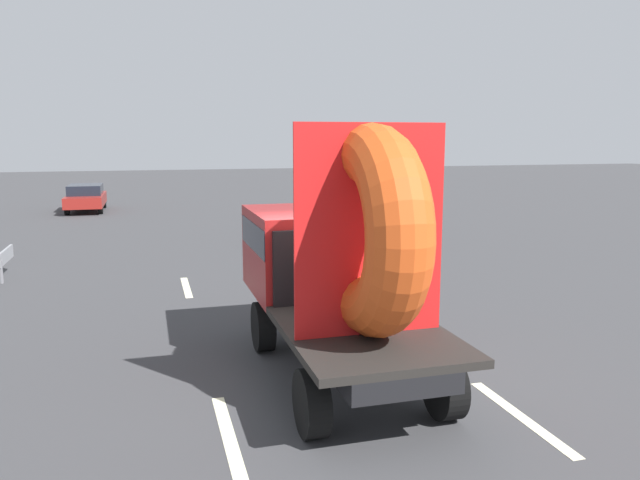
% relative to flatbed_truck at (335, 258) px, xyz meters
% --- Properties ---
extents(ground_plane, '(120.00, 120.00, 0.00)m').
position_rel_flatbed_truck_xyz_m(ground_plane, '(0.21, -0.20, -1.72)').
color(ground_plane, '#38383A').
extents(flatbed_truck, '(2.02, 4.99, 3.62)m').
position_rel_flatbed_truck_xyz_m(flatbed_truck, '(0.00, 0.00, 0.00)').
color(flatbed_truck, black).
rests_on(flatbed_truck, ground_plane).
extents(distant_sedan, '(1.87, 4.36, 1.42)m').
position_rel_flatbed_truck_xyz_m(distant_sedan, '(3.58, 11.61, -0.96)').
color(distant_sedan, black).
rests_on(distant_sedan, ground_plane).
extents(lane_dash_left_near, '(0.16, 2.86, 0.01)m').
position_rel_flatbed_truck_xyz_m(lane_dash_left_near, '(-1.79, -1.94, -1.72)').
color(lane_dash_left_near, beige).
rests_on(lane_dash_left_near, ground_plane).
extents(lane_dash_left_far, '(0.16, 2.01, 0.01)m').
position_rel_flatbed_truck_xyz_m(lane_dash_left_far, '(-1.79, 5.86, -1.72)').
color(lane_dash_left_far, beige).
rests_on(lane_dash_left_far, ground_plane).
extents(lane_dash_right_near, '(0.16, 2.17, 0.01)m').
position_rel_flatbed_truck_xyz_m(lane_dash_right_near, '(1.79, -2.10, -1.72)').
color(lane_dash_right_near, beige).
rests_on(lane_dash_right_near, ground_plane).
extents(lane_dash_right_far, '(0.16, 2.46, 0.01)m').
position_rel_flatbed_truck_xyz_m(lane_dash_right_far, '(1.79, 6.14, -1.72)').
color(lane_dash_right_far, beige).
rests_on(lane_dash_right_far, ground_plane).
extents(oncoming_car, '(1.64, 3.84, 1.25)m').
position_rel_flatbed_truck_xyz_m(oncoming_car, '(-5.35, 22.36, -1.05)').
color(oncoming_car, black).
rests_on(oncoming_car, ground_plane).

